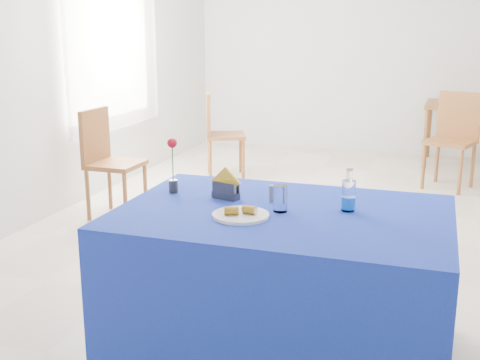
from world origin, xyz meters
name	(u,v)px	position (x,y,z in m)	size (l,w,h in m)	color
floor	(336,233)	(0.00, 0.00, 0.00)	(7.00, 7.00, 0.00)	beige
room_shell	(345,11)	(0.00, 0.00, 1.75)	(7.00, 7.00, 7.00)	silver
window_pane	(109,36)	(-2.47, 0.80, 1.55)	(0.04, 1.50, 1.60)	white
curtain	(115,36)	(-2.40, 0.80, 1.55)	(0.04, 1.75, 1.85)	white
plate	(241,215)	(-0.14, -2.09, 0.77)	(0.27, 0.27, 0.01)	white
drinking_glass	(280,199)	(0.02, -1.95, 0.82)	(0.07, 0.07, 0.13)	white
salt_shaker	(233,192)	(-0.26, -1.82, 0.80)	(0.03, 0.03, 0.09)	gray
pepper_shaker	(272,194)	(-0.07, -1.79, 0.80)	(0.03, 0.03, 0.09)	slate
blue_table	(282,283)	(0.03, -1.93, 0.38)	(1.60, 1.10, 0.76)	navy
water_bottle	(348,197)	(0.33, -1.83, 0.83)	(0.07, 0.07, 0.21)	white
napkin_holder	(226,189)	(-0.31, -1.81, 0.81)	(0.16, 0.10, 0.17)	#333337
rose_vase	(173,166)	(-0.62, -1.79, 0.91)	(0.05, 0.05, 0.30)	#242429
chair_bg_left	(454,133)	(0.89, 1.86, 0.57)	(0.57, 0.57, 0.99)	brown
chair_win_a	(107,155)	(-2.00, -0.15, 0.55)	(0.43, 0.43, 0.95)	brown
chair_win_b	(218,129)	(-1.58, 1.51, 0.54)	(0.55, 0.55, 0.94)	brown
banana_pieces	(241,210)	(-0.13, -2.10, 0.79)	(0.15, 0.10, 0.04)	gold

